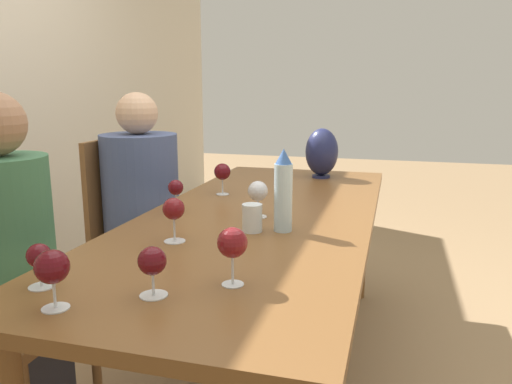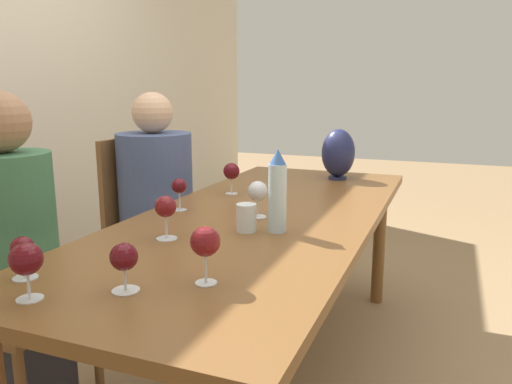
# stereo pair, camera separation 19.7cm
# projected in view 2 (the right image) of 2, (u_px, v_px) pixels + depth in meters

# --- Properties ---
(ground_plane) EXTENTS (14.00, 14.00, 0.00)m
(ground_plane) POSITION_uv_depth(u_px,v_px,m) (260.00, 380.00, 2.20)
(ground_plane) COLOR #937551
(dining_table) EXTENTS (2.24, 0.91, 0.76)m
(dining_table) POSITION_uv_depth(u_px,v_px,m) (261.00, 231.00, 2.05)
(dining_table) COLOR brown
(dining_table) RESTS_ON ground_plane
(water_bottle) EXTENTS (0.07, 0.07, 0.30)m
(water_bottle) POSITION_uv_depth(u_px,v_px,m) (277.00, 192.00, 1.75)
(water_bottle) COLOR silver
(water_bottle) RESTS_ON dining_table
(water_tumbler) EXTENTS (0.07, 0.07, 0.10)m
(water_tumbler) POSITION_uv_depth(u_px,v_px,m) (246.00, 218.00, 1.78)
(water_tumbler) COLOR silver
(water_tumbler) RESTS_ON dining_table
(vase) EXTENTS (0.18, 0.18, 0.28)m
(vase) POSITION_uv_depth(u_px,v_px,m) (338.00, 153.00, 2.76)
(vase) COLOR #1E234C
(vase) RESTS_ON dining_table
(wine_glass_0) EXTENTS (0.08, 0.08, 0.15)m
(wine_glass_0) POSITION_uv_depth(u_px,v_px,m) (258.00, 192.00, 1.96)
(wine_glass_0) COLOR silver
(wine_glass_0) RESTS_ON dining_table
(wine_glass_1) EXTENTS (0.07, 0.07, 0.13)m
(wine_glass_1) POSITION_uv_depth(u_px,v_px,m) (124.00, 258.00, 1.25)
(wine_glass_1) COLOR silver
(wine_glass_1) RESTS_ON dining_table
(wine_glass_2) EXTENTS (0.06, 0.06, 0.14)m
(wine_glass_2) POSITION_uv_depth(u_px,v_px,m) (179.00, 187.00, 2.07)
(wine_glass_2) COLOR silver
(wine_glass_2) RESTS_ON dining_table
(wine_glass_3) EXTENTS (0.08, 0.08, 0.14)m
(wine_glass_3) POSITION_uv_depth(u_px,v_px,m) (26.00, 260.00, 1.20)
(wine_glass_3) COLOR silver
(wine_glass_3) RESTS_ON dining_table
(wine_glass_4) EXTENTS (0.07, 0.07, 0.15)m
(wine_glass_4) POSITION_uv_depth(u_px,v_px,m) (166.00, 208.00, 1.68)
(wine_glass_4) COLOR silver
(wine_glass_4) RESTS_ON dining_table
(wine_glass_5) EXTENTS (0.07, 0.07, 0.12)m
(wine_glass_5) POSITION_uv_depth(u_px,v_px,m) (23.00, 250.00, 1.33)
(wine_glass_5) COLOR silver
(wine_glass_5) RESTS_ON dining_table
(wine_glass_6) EXTENTS (0.08, 0.08, 0.15)m
(wine_glass_6) POSITION_uv_depth(u_px,v_px,m) (231.00, 172.00, 2.38)
(wine_glass_6) COLOR silver
(wine_glass_6) RESTS_ON dining_table
(wine_glass_7) EXTENTS (0.08, 0.08, 0.16)m
(wine_glass_7) POSITION_uv_depth(u_px,v_px,m) (205.00, 242.00, 1.29)
(wine_glass_7) COLOR silver
(wine_glass_7) RESTS_ON dining_table
(chair_near) EXTENTS (0.44, 0.44, 1.00)m
(chair_near) POSITION_uv_depth(u_px,v_px,m) (1.00, 288.00, 1.87)
(chair_near) COLOR brown
(chair_near) RESTS_ON ground_plane
(chair_far) EXTENTS (0.44, 0.44, 1.00)m
(chair_far) POSITION_uv_depth(u_px,v_px,m) (145.00, 224.00, 2.73)
(chair_far) COLOR brown
(chair_far) RESTS_ON ground_plane
(person_near) EXTENTS (0.32, 0.32, 1.26)m
(person_near) POSITION_uv_depth(u_px,v_px,m) (15.00, 252.00, 1.80)
(person_near) COLOR #2D2D38
(person_near) RESTS_ON ground_plane
(person_far) EXTENTS (0.39, 0.39, 1.24)m
(person_far) POSITION_uv_depth(u_px,v_px,m) (159.00, 203.00, 2.67)
(person_far) COLOR #2D2D38
(person_far) RESTS_ON ground_plane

